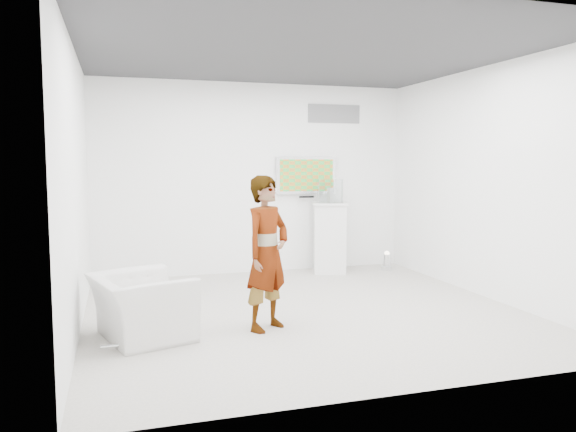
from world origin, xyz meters
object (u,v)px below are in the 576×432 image
(person, at_px, (267,253))
(pedestal, at_px, (330,237))
(floor_uplight, at_px, (387,261))
(tv, at_px, (306,175))
(armchair, at_px, (141,307))

(person, xyz_separation_m, pedestal, (1.74, 2.67, -0.25))
(floor_uplight, bearing_deg, pedestal, 172.86)
(pedestal, bearing_deg, tv, 130.24)
(person, bearing_deg, pedestal, 21.69)
(tv, bearing_deg, pedestal, -49.76)
(tv, distance_m, pedestal, 1.08)
(tv, height_order, armchair, tv)
(pedestal, distance_m, floor_uplight, 1.05)
(armchair, xyz_separation_m, pedestal, (3.03, 2.60, 0.24))
(person, height_order, armchair, person)
(person, distance_m, floor_uplight, 3.77)
(tv, xyz_separation_m, armchair, (-2.74, -2.94, -1.23))
(tv, relative_size, floor_uplight, 3.36)
(pedestal, height_order, floor_uplight, pedestal)
(tv, height_order, floor_uplight, tv)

